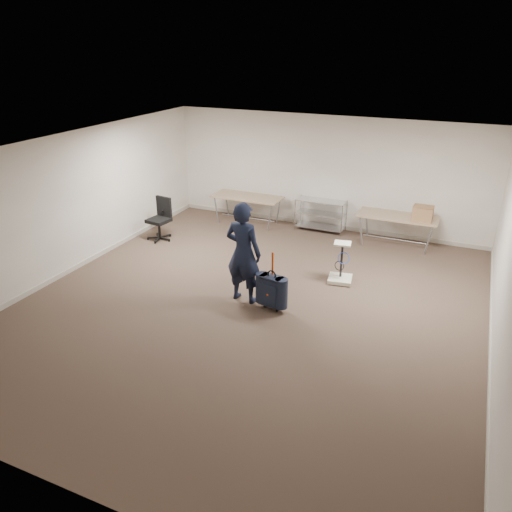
% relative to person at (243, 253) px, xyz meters
% --- Properties ---
extents(ground, '(9.00, 9.00, 0.00)m').
position_rel_person_xyz_m(ground, '(0.20, -0.13, -0.94)').
color(ground, '#49392C').
rests_on(ground, ground).
extents(room_shell, '(8.00, 9.00, 9.00)m').
position_rel_person_xyz_m(room_shell, '(0.20, 1.25, -0.89)').
color(room_shell, silver).
rests_on(room_shell, ground).
extents(folding_table_left, '(1.80, 0.75, 0.73)m').
position_rel_person_xyz_m(folding_table_left, '(-1.70, 3.82, -0.27)').
color(folding_table_left, tan).
rests_on(folding_table_left, ground).
extents(folding_table_right, '(1.80, 0.75, 0.73)m').
position_rel_person_xyz_m(folding_table_right, '(2.10, 3.82, -0.27)').
color(folding_table_right, tan).
rests_on(folding_table_right, ground).
extents(wire_shelf, '(1.22, 0.47, 0.80)m').
position_rel_person_xyz_m(wire_shelf, '(0.20, 4.07, -0.50)').
color(wire_shelf, silver).
rests_on(wire_shelf, ground).
extents(person, '(0.72, 0.51, 1.89)m').
position_rel_person_xyz_m(person, '(0.00, 0.00, 0.00)').
color(person, black).
rests_on(person, ground).
extents(suitcase, '(0.44, 0.30, 1.10)m').
position_rel_person_xyz_m(suitcase, '(0.61, -0.14, -0.57)').
color(suitcase, black).
rests_on(suitcase, ground).
extents(office_chair, '(0.61, 0.61, 1.01)m').
position_rel_person_xyz_m(office_chair, '(-3.14, 1.97, -0.64)').
color(office_chair, black).
rests_on(office_chair, ground).
extents(equipment_cart, '(0.52, 0.52, 0.84)m').
position_rel_person_xyz_m(equipment_cart, '(1.44, 1.45, -0.73)').
color(equipment_cart, silver).
rests_on(equipment_cart, ground).
extents(cardboard_box, '(0.44, 0.33, 0.32)m').
position_rel_person_xyz_m(cardboard_box, '(2.64, 3.74, -0.05)').
color(cardboard_box, olive).
rests_on(cardboard_box, folding_table_right).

